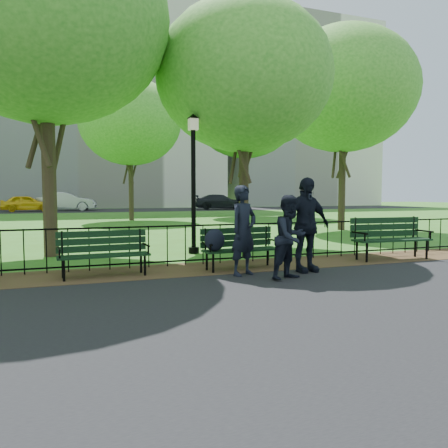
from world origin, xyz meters
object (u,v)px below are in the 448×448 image
object	(u,v)px
person_mid	(290,237)
person_right	(305,225)
tree_near_w	(45,17)
taxi	(27,203)
tree_mid_e	(344,90)
sedan_dark	(221,202)
person_left	(244,230)
park_bench_right_a	(389,233)
tree_near_e	(244,77)
tree_far_e	(245,112)
park_bench_left_a	(103,248)
sedan_silver	(67,202)
tree_far_c	(130,122)
park_bench_main	(227,242)
lamppost	(193,178)

from	to	relation	value
person_mid	person_right	distance (m)	0.89
tree_near_w	taxi	size ratio (longest dim) A/B	2.00
tree_mid_e	sedan_dark	xyz separation A→B (m)	(3.09, 24.22, -5.22)
tree_near_w	person_left	size ratio (longest dim) A/B	4.88
tree_near_w	person_left	world-z (taller)	tree_near_w
park_bench_right_a	tree_near_e	distance (m)	6.04
tree_near_w	tree_mid_e	distance (m)	12.38
tree_near_w	sedan_dark	size ratio (longest dim) A/B	1.65
tree_far_e	person_right	xyz separation A→B (m)	(-7.31, -20.50, -6.20)
park_bench_left_a	taxi	world-z (taller)	taxi
sedan_silver	tree_near_e	bearing A→B (deg)	-160.67
taxi	tree_far_c	bearing A→B (deg)	-160.14
park_bench_main	person_right	size ratio (longest dim) A/B	0.90
tree_near_w	sedan_silver	bearing A→B (deg)	88.97
tree_far_c	sedan_silver	distance (m)	17.18
park_bench_right_a	taxi	world-z (taller)	taxi
person_left	sedan_silver	xyz separation A→B (m)	(-3.00, 34.47, -0.02)
sedan_silver	park_bench_right_a	bearing A→B (deg)	-157.82
park_bench_left_a	tree_far_c	bearing A→B (deg)	77.02
park_bench_main	tree_near_w	size ratio (longest dim) A/B	0.20
tree_far_c	taxi	xyz separation A→B (m)	(-6.78, 15.24, -4.99)
sedan_dark	tree_near_w	bearing A→B (deg)	167.61
park_bench_right_a	tree_near_w	size ratio (longest dim) A/B	0.23
person_mid	person_right	bearing A→B (deg)	21.06
park_bench_left_a	tree_far_c	xyz separation A→B (m)	(3.02, 17.57, 5.18)
person_mid	sedan_dark	distance (m)	34.85
taxi	sedan_silver	size ratio (longest dim) A/B	0.83
tree_near_e	tree_far_e	world-z (taller)	tree_far_e
park_bench_main	lamppost	distance (m)	3.09
park_bench_right_a	person_mid	xyz separation A→B (m)	(-3.42, -1.38, 0.16)
sedan_dark	tree_mid_e	bearing A→B (deg)	-172.35
park_bench_main	tree_far_c	world-z (taller)	tree_far_c
park_bench_right_a	sedan_dark	bearing A→B (deg)	80.26
lamppost	tree_near_e	world-z (taller)	tree_near_e
tree_far_c	sedan_silver	bearing A→B (deg)	102.23
person_mid	lamppost	bearing A→B (deg)	78.69
person_mid	sedan_dark	bearing A→B (deg)	51.62
tree_mid_e	person_mid	distance (m)	12.77
park_bench_right_a	tree_near_e	bearing A→B (deg)	125.82
park_bench_left_a	sedan_silver	distance (m)	33.68
tree_far_c	tree_near_e	bearing A→B (deg)	-84.81
tree_far_c	tree_far_e	bearing A→B (deg)	14.23
lamppost	park_bench_main	bearing A→B (deg)	-91.71
tree_far_c	park_bench_main	bearing A→B (deg)	-91.93
tree_near_e	tree_far_c	bearing A→B (deg)	95.19
person_left	person_mid	distance (m)	0.93
person_mid	sedan_dark	size ratio (longest dim) A/B	0.30
tree_near_e	tree_near_w	bearing A→B (deg)	-178.12
tree_far_c	taxi	distance (m)	17.41
tree_far_c	tree_mid_e	bearing A→B (deg)	-52.90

